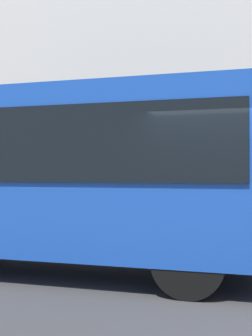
% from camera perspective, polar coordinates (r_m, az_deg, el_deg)
% --- Properties ---
extents(ground_plane, '(60.00, 60.00, 0.00)m').
position_cam_1_polar(ground_plane, '(7.14, 14.31, -14.20)').
color(ground_plane, '#38383A').
extents(red_bus, '(9.05, 2.54, 3.08)m').
position_cam_1_polar(red_bus, '(8.53, -11.52, -0.53)').
color(red_bus, '#1947AD').
rests_on(red_bus, ground_plane).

